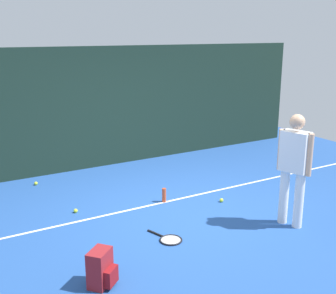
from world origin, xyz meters
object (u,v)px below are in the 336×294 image
tennis_racket (169,239)px  backpack (101,269)px  tennis_player (294,164)px  tennis_ball_near_player (76,211)px  tennis_ball_mid_court (221,200)px  water_bottle (164,195)px  tennis_ball_by_fence (36,183)px

tennis_racket → backpack: backpack is taller
tennis_player → tennis_racket: 2.12m
tennis_ball_near_player → tennis_ball_mid_court: same height
backpack → tennis_ball_near_player: (0.40, 2.14, -0.18)m
water_bottle → tennis_racket: bearing=-116.8°
tennis_ball_near_player → tennis_player: bearing=-37.8°
tennis_racket → water_bottle: size_ratio=2.60×
tennis_racket → tennis_ball_by_fence: (-1.06, 3.21, 0.02)m
tennis_ball_by_fence → tennis_ball_mid_court: same height
tennis_racket → tennis_ball_mid_court: size_ratio=9.65×
tennis_racket → tennis_ball_mid_court: 1.66m
tennis_ball_by_fence → water_bottle: (1.70, -1.96, 0.09)m
tennis_ball_mid_court → water_bottle: (-0.85, 0.50, 0.09)m
tennis_player → tennis_ball_near_player: tennis_player is taller
backpack → water_bottle: 2.60m
tennis_player → water_bottle: bearing=-163.7°
backpack → water_bottle: (1.87, 1.81, -0.09)m
tennis_ball_near_player → tennis_ball_mid_court: (2.31, -0.83, 0.00)m
tennis_player → water_bottle: 2.27m
tennis_ball_by_fence → water_bottle: bearing=-49.1°
tennis_ball_by_fence → water_bottle: size_ratio=0.27×
tennis_racket → backpack: (-1.23, -0.56, 0.20)m
tennis_ball_mid_court → tennis_ball_near_player: bearing=160.2°
tennis_racket → tennis_ball_near_player: 1.78m
tennis_racket → water_bottle: 1.41m
tennis_racket → tennis_ball_near_player: size_ratio=9.65×
tennis_ball_near_player → tennis_ball_mid_court: bearing=-19.8°
backpack → tennis_ball_by_fence: (0.17, 3.78, -0.18)m
backpack → tennis_ball_near_player: 2.19m
backpack → tennis_ball_near_player: backpack is taller
tennis_ball_by_fence → tennis_player: bearing=-51.9°
tennis_player → tennis_racket: (-1.83, 0.48, -0.95)m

